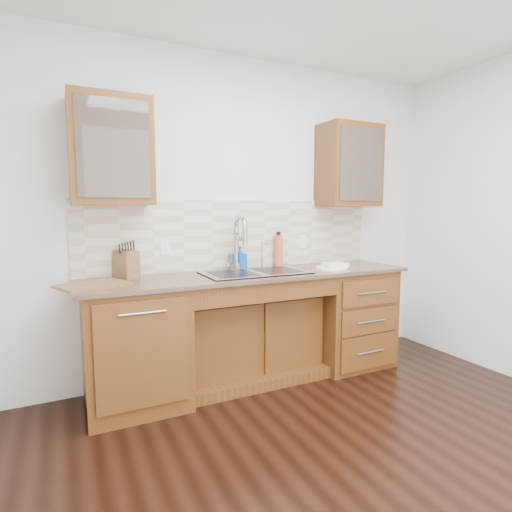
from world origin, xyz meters
name	(u,v)px	position (x,y,z in m)	size (l,w,h in m)	color
ground	(374,494)	(0.00, 0.00, -0.05)	(4.00, 3.50, 0.10)	black
wall_back	(236,218)	(0.00, 1.80, 1.35)	(4.00, 0.10, 2.70)	silver
base_cabinet_left	(136,346)	(-0.95, 1.44, 0.44)	(0.70, 0.62, 0.88)	#593014
base_cabinet_center	(249,336)	(0.00, 1.53, 0.35)	(1.20, 0.44, 0.70)	#593014
base_cabinet_right	(346,316)	(0.95, 1.44, 0.44)	(0.70, 0.62, 0.88)	#593014
countertop	(255,275)	(0.00, 1.43, 0.90)	(2.70, 0.65, 0.03)	#84705B
backsplash	(239,234)	(0.00, 1.74, 1.21)	(2.70, 0.02, 0.59)	beige
sink	(255,283)	(0.00, 1.41, 0.83)	(0.84, 0.46, 0.19)	#9E9EA5
faucet	(236,246)	(-0.07, 1.64, 1.11)	(0.04, 0.04, 0.40)	#999993
filter_tap	(262,254)	(0.18, 1.65, 1.03)	(0.02, 0.02, 0.24)	#999993
upper_cabinet_left	(111,152)	(-1.05, 1.58, 1.83)	(0.55, 0.34, 0.75)	#593014
upper_cabinet_right	(349,166)	(1.05, 1.58, 1.83)	(0.55, 0.34, 0.75)	#593014
outlet_left	(165,247)	(-0.65, 1.73, 1.12)	(0.08, 0.01, 0.12)	white
outlet_right	(303,242)	(0.65, 1.73, 1.12)	(0.08, 0.01, 0.12)	white
soap_bottle	(240,258)	(-0.03, 1.66, 1.01)	(0.09, 0.09, 0.20)	blue
water_bottle	(278,251)	(0.36, 1.67, 1.05)	(0.08, 0.08, 0.28)	#DF4C2D
plate	(331,268)	(0.69, 1.33, 0.92)	(0.27, 0.27, 0.02)	white
dish_towel	(335,265)	(0.75, 1.36, 0.94)	(0.20, 0.15, 0.03)	white
knife_block	(127,264)	(-0.97, 1.63, 1.01)	(0.11, 0.19, 0.21)	olive
cutting_board	(93,285)	(-1.22, 1.37, 0.92)	(0.42, 0.30, 0.02)	#A1562F
cup_left_a	(94,159)	(-1.16, 1.58, 1.77)	(0.11, 0.11, 0.09)	silver
cup_left_b	(134,161)	(-0.90, 1.58, 1.77)	(0.09, 0.09, 0.09)	silver
cup_right_a	(336,171)	(0.91, 1.58, 1.77)	(0.12, 0.12, 0.09)	white
cup_right_b	(357,172)	(1.15, 1.58, 1.78)	(0.11, 0.11, 0.10)	white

